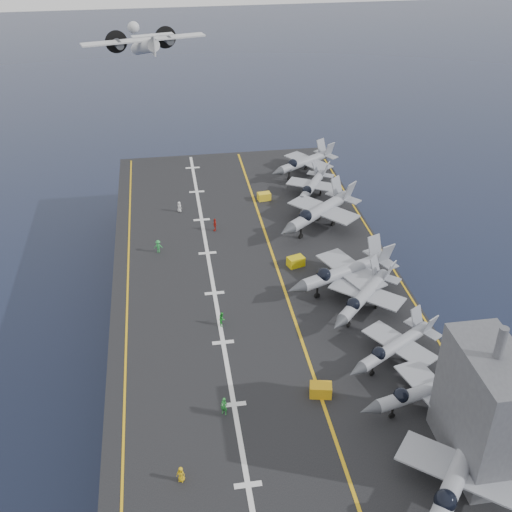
{
  "coord_description": "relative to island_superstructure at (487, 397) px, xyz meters",
  "views": [
    {
      "loc": [
        -11.07,
        -67.34,
        57.33
      ],
      "look_at": [
        0.0,
        4.0,
        13.0
      ],
      "focal_mm": 45.0,
      "sensor_mm": 36.0,
      "label": 1
    }
  ],
  "objects": [
    {
      "name": "ground",
      "position": [
        -15.0,
        30.0,
        -17.9
      ],
      "size": [
        500.0,
        500.0,
        0.0
      ],
      "primitive_type": "plane",
      "color": "#142135",
      "rests_on": "ground"
    },
    {
      "name": "hull",
      "position": [
        -15.0,
        30.0,
        -12.9
      ],
      "size": [
        36.0,
        90.0,
        10.0
      ],
      "primitive_type": "cube",
      "color": "#56595E",
      "rests_on": "ground"
    },
    {
      "name": "flight_deck",
      "position": [
        -15.0,
        30.0,
        -7.7
      ],
      "size": [
        38.0,
        92.0,
        0.4
      ],
      "primitive_type": "cube",
      "color": "black",
      "rests_on": "hull"
    },
    {
      "name": "foul_line",
      "position": [
        -12.0,
        30.0,
        -7.48
      ],
      "size": [
        0.35,
        90.0,
        0.02
      ],
      "primitive_type": "cube",
      "color": "gold",
      "rests_on": "flight_deck"
    },
    {
      "name": "landing_centerline",
      "position": [
        -21.0,
        30.0,
        -7.48
      ],
      "size": [
        0.5,
        90.0,
        0.02
      ],
      "primitive_type": "cube",
      "color": "silver",
      "rests_on": "flight_deck"
    },
    {
      "name": "deck_edge_port",
      "position": [
        -32.0,
        30.0,
        -7.48
      ],
      "size": [
        0.25,
        90.0,
        0.02
      ],
      "primitive_type": "cube",
      "color": "gold",
      "rests_on": "flight_deck"
    },
    {
      "name": "deck_edge_stbd",
      "position": [
        3.5,
        30.0,
        -7.48
      ],
      "size": [
        0.25,
        90.0,
        0.02
      ],
      "primitive_type": "cube",
      "color": "gold",
      "rests_on": "flight_deck"
    },
    {
      "name": "island_superstructure",
      "position": [
        0.0,
        0.0,
        0.0
      ],
      "size": [
        5.0,
        10.0,
        15.0
      ],
      "primitive_type": null,
      "color": "#56595E",
      "rests_on": "flight_deck"
    },
    {
      "name": "fighter_jet_0",
      "position": [
        -3.59,
        -3.79,
        -4.73
      ],
      "size": [
        18.38,
        19.03,
        5.53
      ],
      "primitive_type": null,
      "color": "gray",
      "rests_on": "flight_deck"
    },
    {
      "name": "fighter_jet_1",
      "position": [
        -2.17,
        6.75,
        -5.19
      ],
      "size": [
        15.05,
        11.84,
        4.61
      ],
      "primitive_type": null,
      "color": "gray",
      "rests_on": "flight_deck"
    },
    {
      "name": "fighter_jet_2",
      "position": [
        -2.75,
        13.95,
        -5.28
      ],
      "size": [
        15.35,
        13.9,
        4.44
      ],
      "primitive_type": null,
      "color": "#9AA1AB",
      "rests_on": "flight_deck"
    },
    {
      "name": "fighter_jet_3",
      "position": [
        -3.36,
        23.51,
        -5.12
      ],
      "size": [
        16.04,
        16.31,
        4.77
      ],
      "primitive_type": null,
      "color": "gray",
      "rests_on": "flight_deck"
    },
    {
      "name": "fighter_jet_4",
      "position": [
        -4.28,
        28.71,
        -4.81
      ],
      "size": [
        18.26,
        15.42,
        5.38
      ],
      "primitive_type": null,
      "color": "#A0A8B3",
      "rests_on": "flight_deck"
    },
    {
      "name": "fighter_jet_6",
      "position": [
        -3.62,
        45.12,
        -4.67
      ],
      "size": [
        19.48,
        18.84,
        5.66
      ],
      "primitive_type": null,
      "color": "gray",
      "rests_on": "flight_deck"
    },
    {
      "name": "fighter_jet_7",
      "position": [
        -2.49,
        54.95,
        -5.26
      ],
      "size": [
        13.94,
        15.5,
        4.49
      ],
      "primitive_type": null,
      "color": "#939CA4",
      "rests_on": "flight_deck"
    },
    {
      "name": "fighter_jet_8",
      "position": [
        -1.54,
        64.45,
        -5.1
      ],
      "size": [
        16.6,
        15.15,
        4.8
      ],
      "primitive_type": null,
      "color": "gray",
      "rests_on": "flight_deck"
    },
    {
      "name": "tow_cart_a",
      "position": [
        -11.98,
        10.02,
        -6.83
      ],
      "size": [
        2.5,
        1.9,
        1.35
      ],
      "primitive_type": null,
      "color": "gold",
      "rests_on": "flight_deck"
    },
    {
      "name": "tow_cart_b",
      "position": [
        -9.38,
        34.87,
        -6.84
      ],
      "size": [
        2.55,
        2.04,
        1.33
      ],
      "primitive_type": null,
      "color": "gold",
      "rests_on": "flight_deck"
    },
    {
      "name": "tow_cart_c",
      "position": [
        -10.36,
        55.36,
        -6.89
      ],
      "size": [
        2.21,
        1.6,
        1.23
      ],
      "primitive_type": null,
      "color": "gold",
      "rests_on": "flight_deck"
    },
    {
      "name": "crew_0",
      "position": [
        -26.79,
        1.39,
        -6.68
      ],
      "size": [
        1.17,
        1.0,
        1.65
      ],
      "primitive_type": "imported",
      "color": "gold",
      "rests_on": "flight_deck"
    },
    {
      "name": "crew_1",
      "position": [
        -22.09,
        8.89,
        -6.49
      ],
      "size": [
        1.46,
        1.36,
        2.02
      ],
      "primitive_type": "imported",
      "color": "#268C33",
      "rests_on": "flight_deck"
    },
    {
      "name": "crew_2",
      "position": [
        -20.72,
        23.32,
        -6.6
      ],
      "size": [
        0.9,
        1.19,
        1.81
      ],
      "primitive_type": "imported",
      "color": "green",
      "rests_on": "flight_deck"
    },
    {
      "name": "crew_3",
      "position": [
        -27.79,
        41.36,
        -6.56
      ],
      "size": [
        1.16,
        0.8,
        1.88
      ],
      "primitive_type": "imported",
      "color": "green",
      "rests_on": "flight_deck"
    },
    {
      "name": "crew_4",
      "position": [
        -19.29,
        46.36,
        -6.5
      ],
      "size": [
        1.0,
        1.33,
        2.01
      ],
      "primitive_type": "imported",
      "color": "#A91C13",
      "rests_on": "flight_deck"
    },
    {
      "name": "crew_5",
      "position": [
        -24.21,
        53.28,
        -6.65
      ],
      "size": [
        1.2,
        1.21,
        1.7
      ],
      "primitive_type": "imported",
      "color": "silver",
      "rests_on": "flight_deck"
    },
    {
      "name": "transport_plane",
      "position": [
        -27.83,
        85.8,
        10.33
      ],
      "size": [
        26.01,
        20.6,
        5.43
      ],
      "primitive_type": null,
      "color": "silver"
    }
  ]
}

